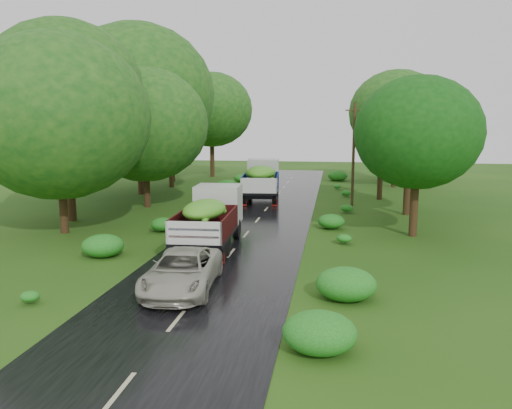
% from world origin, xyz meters
% --- Properties ---
extents(ground, '(120.00, 120.00, 0.00)m').
position_xyz_m(ground, '(0.00, 0.00, 0.00)').
color(ground, '#1A450E').
rests_on(ground, ground).
extents(road, '(6.50, 80.00, 0.02)m').
position_xyz_m(road, '(0.00, 5.00, 0.01)').
color(road, black).
rests_on(road, ground).
extents(road_lines, '(0.12, 69.60, 0.00)m').
position_xyz_m(road_lines, '(0.00, 6.00, 0.02)').
color(road_lines, '#BFB78C').
rests_on(road_lines, road).
extents(truck_near, '(2.60, 6.62, 2.74)m').
position_xyz_m(truck_near, '(-1.19, 5.10, 1.55)').
color(truck_near, black).
rests_on(truck_near, ground).
extents(truck_far, '(3.14, 7.35, 3.01)m').
position_xyz_m(truck_far, '(-0.92, 20.19, 1.70)').
color(truck_far, black).
rests_on(truck_far, ground).
extents(car, '(2.65, 5.11, 1.38)m').
position_xyz_m(car, '(-0.66, -1.22, 0.71)').
color(car, '#B1AE9D').
rests_on(car, road).
extents(utility_pole, '(1.28, 0.22, 7.32)m').
position_xyz_m(utility_pole, '(5.89, 18.29, 3.77)').
color(utility_pole, '#382616').
rests_on(utility_pole, ground).
extents(trees_left, '(7.47, 33.58, 10.48)m').
position_xyz_m(trees_left, '(-10.30, 20.42, 7.00)').
color(trees_left, black).
rests_on(trees_left, ground).
extents(trees_right, '(5.38, 30.38, 8.69)m').
position_xyz_m(trees_right, '(9.33, 22.62, 5.89)').
color(trees_right, black).
rests_on(trees_right, ground).
extents(shrubs, '(11.90, 44.00, 0.70)m').
position_xyz_m(shrubs, '(0.00, 14.00, 0.35)').
color(shrubs, '#196B19').
rests_on(shrubs, ground).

